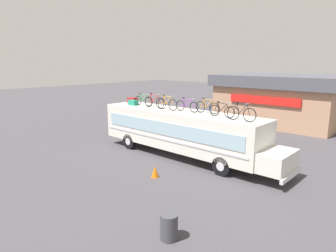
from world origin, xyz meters
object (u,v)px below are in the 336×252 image
(luggage_bag_2, at_px, (133,103))
(rooftop_bicycle_2, at_px, (154,102))
(rooftop_bicycle_4, at_px, (187,106))
(traffic_cone, at_px, (155,172))
(rooftop_bicycle_6, at_px, (222,111))
(trash_bin, at_px, (169,227))
(rooftop_bicycle_1, at_px, (143,100))
(rooftop_bicycle_3, at_px, (167,104))
(luggage_bag_1, at_px, (133,101))
(rooftop_bicycle_5, at_px, (207,107))
(bus, at_px, (182,130))
(rooftop_bicycle_7, at_px, (241,113))

(luggage_bag_2, bearing_deg, rooftop_bicycle_2, 2.32)
(rooftop_bicycle_4, distance_m, traffic_cone, 4.92)
(rooftop_bicycle_4, bearing_deg, rooftop_bicycle_6, -3.98)
(rooftop_bicycle_6, bearing_deg, rooftop_bicycle_4, 176.02)
(rooftop_bicycle_6, relative_size, trash_bin, 1.76)
(rooftop_bicycle_1, distance_m, rooftop_bicycle_3, 2.59)
(luggage_bag_1, height_order, rooftop_bicycle_6, rooftop_bicycle_6)
(rooftop_bicycle_3, relative_size, rooftop_bicycle_4, 0.98)
(rooftop_bicycle_5, bearing_deg, trash_bin, -62.95)
(bus, relative_size, rooftop_bicycle_7, 7.67)
(rooftop_bicycle_1, distance_m, rooftop_bicycle_6, 6.57)
(luggage_bag_2, relative_size, trash_bin, 0.75)
(rooftop_bicycle_2, bearing_deg, rooftop_bicycle_7, -1.53)
(rooftop_bicycle_1, relative_size, traffic_cone, 2.71)
(luggage_bag_1, bearing_deg, rooftop_bicycle_7, -4.21)
(rooftop_bicycle_3, distance_m, traffic_cone, 5.15)
(luggage_bag_1, bearing_deg, rooftop_bicycle_4, -2.56)
(traffic_cone, bearing_deg, rooftop_bicycle_6, 64.96)
(trash_bin, xyz_separation_m, traffic_cone, (-4.31, 3.66, -0.15))
(luggage_bag_1, distance_m, rooftop_bicycle_7, 9.35)
(rooftop_bicycle_1, height_order, rooftop_bicycle_3, rooftop_bicycle_3)
(bus, relative_size, trash_bin, 14.23)
(rooftop_bicycle_1, height_order, trash_bin, rooftop_bicycle_1)
(rooftop_bicycle_7, bearing_deg, rooftop_bicycle_4, 173.56)
(bus, relative_size, rooftop_bicycle_2, 7.30)
(luggage_bag_1, xyz_separation_m, traffic_cone, (6.30, -4.03, -2.84))
(rooftop_bicycle_2, bearing_deg, rooftop_bicycle_3, -2.25)
(rooftop_bicycle_6, bearing_deg, rooftop_bicycle_3, -178.05)
(luggage_bag_1, height_order, rooftop_bicycle_5, rooftop_bicycle_5)
(trash_bin, bearing_deg, bus, 126.86)
(rooftop_bicycle_2, distance_m, trash_bin, 11.02)
(rooftop_bicycle_7, distance_m, trash_bin, 7.69)
(bus, distance_m, rooftop_bicycle_2, 2.84)
(rooftop_bicycle_2, height_order, rooftop_bicycle_5, rooftop_bicycle_2)
(rooftop_bicycle_4, bearing_deg, rooftop_bicycle_5, 15.29)
(luggage_bag_1, relative_size, rooftop_bicycle_1, 0.41)
(traffic_cone, bearing_deg, bus, 108.05)
(luggage_bag_2, distance_m, rooftop_bicycle_6, 7.27)
(rooftop_bicycle_5, height_order, trash_bin, rooftop_bicycle_5)
(rooftop_bicycle_6, xyz_separation_m, traffic_cone, (-1.69, -3.61, -2.99))
(luggage_bag_2, bearing_deg, rooftop_bicycle_5, 6.75)
(luggage_bag_2, height_order, rooftop_bicycle_5, rooftop_bicycle_5)
(luggage_bag_1, distance_m, rooftop_bicycle_1, 1.46)
(traffic_cone, bearing_deg, luggage_bag_1, 147.41)
(rooftop_bicycle_1, bearing_deg, trash_bin, -38.93)
(rooftop_bicycle_4, relative_size, trash_bin, 1.88)
(rooftop_bicycle_3, bearing_deg, traffic_cone, -56.36)
(trash_bin, bearing_deg, traffic_cone, 139.67)
(luggage_bag_2, xyz_separation_m, rooftop_bicycle_4, (4.65, 0.35, 0.19))
(rooftop_bicycle_2, distance_m, rooftop_bicycle_4, 2.61)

